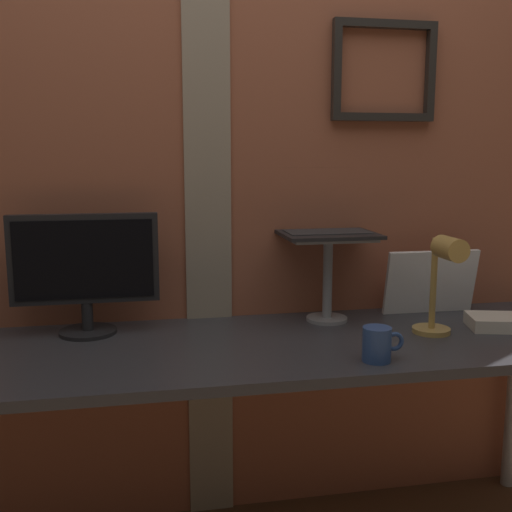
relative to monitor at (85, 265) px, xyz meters
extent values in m
cube|color=#9E563D|center=(0.49, 0.18, 0.36)|extent=(3.27, 0.12, 2.63)
cube|color=gray|center=(0.40, 0.12, 0.36)|extent=(0.16, 0.01, 2.63)
cube|color=black|center=(1.01, 0.10, 0.78)|extent=(0.37, 0.03, 0.03)
cube|color=black|center=(1.01, 0.10, 0.47)|extent=(0.37, 0.03, 0.03)
cube|color=black|center=(0.84, 0.10, 0.62)|extent=(0.03, 0.03, 0.28)
cube|color=black|center=(1.19, 0.10, 0.62)|extent=(0.03, 0.03, 0.28)
cube|color=#333338|center=(0.53, -0.20, -0.24)|extent=(2.22, 0.64, 0.03)
cylinder|color=black|center=(0.00, 0.00, -0.22)|extent=(0.18, 0.18, 0.01)
cylinder|color=black|center=(0.00, 0.00, -0.16)|extent=(0.04, 0.04, 0.09)
cube|color=black|center=(0.00, 0.00, 0.02)|extent=(0.46, 0.04, 0.28)
cube|color=black|center=(0.00, -0.02, 0.02)|extent=(0.42, 0.00, 0.24)
cylinder|color=gray|center=(0.79, 0.00, -0.22)|extent=(0.14, 0.14, 0.01)
cylinder|color=gray|center=(0.79, 0.00, -0.07)|extent=(0.03, 0.03, 0.27)
cube|color=gray|center=(0.79, 0.00, 0.07)|extent=(0.28, 0.22, 0.01)
cube|color=black|center=(0.79, 0.00, 0.08)|extent=(0.32, 0.24, 0.01)
cube|color=#2D2D30|center=(0.79, 0.02, 0.08)|extent=(0.28, 0.15, 0.00)
cube|color=black|center=(0.79, 0.15, 0.20)|extent=(0.32, 0.05, 0.23)
cube|color=black|center=(0.79, 0.14, 0.20)|extent=(0.29, 0.04, 0.20)
cube|color=white|center=(1.18, 0.02, -0.11)|extent=(0.34, 0.06, 0.23)
cylinder|color=tan|center=(1.08, -0.20, -0.21)|extent=(0.12, 0.12, 0.02)
cylinder|color=tan|center=(1.08, -0.20, -0.06)|extent=(0.02, 0.02, 0.29)
cylinder|color=tan|center=(1.08, -0.29, 0.06)|extent=(0.07, 0.11, 0.07)
cylinder|color=#2D4C8C|center=(0.80, -0.42, -0.17)|extent=(0.08, 0.08, 0.10)
torus|color=#2D4C8C|center=(0.85, -0.42, -0.17)|extent=(0.05, 0.01, 0.05)
cube|color=silver|center=(1.32, -0.20, -0.20)|extent=(0.23, 0.19, 0.04)
camera|label=1|loc=(0.17, -1.92, 0.34)|focal=42.44mm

